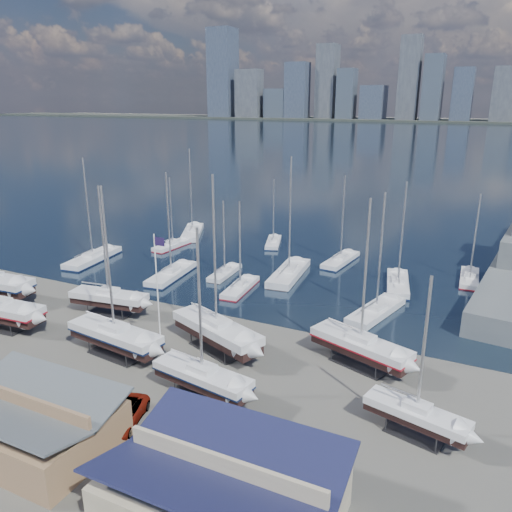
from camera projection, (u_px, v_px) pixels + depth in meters
The scene contains 29 objects.
ground at pixel (163, 350), 50.27m from camera, with size 1400.00×1400.00×0.00m, color #605E59.
water at pixel (452, 139), 316.85m from camera, with size 1400.00×600.00×0.40m, color #192C3B.
far_shore at pixel (475, 122), 540.02m from camera, with size 1400.00×80.00×2.20m, color #2D332D.
skyline at pixel (471, 84), 526.48m from camera, with size 639.14×43.80×107.69m.
shed_grey at pixel (29, 419), 35.86m from camera, with size 12.60×8.40×4.17m.
shed_blue at pixel (224, 487), 29.18m from camera, with size 13.65×9.45×4.71m.
sailboat_cradle_2 at pixel (109, 298), 58.06m from camera, with size 9.51×3.79×15.16m.
sailboat_cradle_3 at pixel (115, 335), 48.60m from camera, with size 10.71×4.13×16.80m.
sailboat_cradle_4 at pixel (217, 330), 49.57m from camera, with size 11.26×6.85×17.66m.
sailboat_cradle_5 at pixel (202, 377), 41.57m from camera, with size 9.40×3.90×14.83m.
sailboat_cradle_6 at pixel (360, 346), 46.64m from camera, with size 10.32×5.94×16.09m.
sailboat_cradle_7 at pixel (416, 414), 36.76m from camera, with size 7.96×3.92×12.77m.
sailboat_moored_0 at pixel (93, 259), 77.65m from camera, with size 4.41×11.49×16.75m.
sailboat_moored_1 at pixel (173, 246), 84.87m from camera, with size 3.12×8.57×12.53m.
sailboat_moored_2 at pixel (193, 234), 92.40m from camera, with size 7.53×11.21×16.56m.
sailboat_moored_3 at pixel (172, 275), 70.57m from camera, with size 3.98×10.63×15.53m.
sailboat_moored_4 at pixel (225, 273), 71.36m from camera, with size 2.55×7.63×11.35m.
sailboat_moored_5 at pixel (273, 243), 86.43m from camera, with size 4.66×8.27×11.92m.
sailboat_moored_6 at pixel (240, 288), 65.75m from camera, with size 3.04×8.52×12.49m.
sailboat_moored_7 at pixel (289, 275), 70.72m from camera, with size 4.46×12.01×17.73m.
sailboat_moored_8 at pixel (341, 261), 76.72m from camera, with size 3.72×9.69×14.12m.
sailboat_moored_9 at pixel (376, 312), 58.28m from camera, with size 5.20×10.42×15.15m.
sailboat_moored_10 at pixel (398, 285), 67.01m from camera, with size 4.69×10.30×14.87m.
sailboat_moored_11 at pixel (469, 279), 69.14m from camera, with size 2.73×8.61×12.73m.
car_a at pixel (41, 387), 42.46m from camera, with size 1.73×4.30×1.47m, color gray.
car_b at pixel (22, 373), 44.62m from camera, with size 1.45×4.16×1.37m, color gray.
car_c at pixel (124, 415), 38.58m from camera, with size 2.52×5.46×1.52m, color gray.
car_d at pixel (228, 455), 34.44m from camera, with size 1.79×4.39×1.28m, color gray.
flagpole at pixel (158, 291), 45.49m from camera, with size 1.12×0.12×12.78m.
Camera 1 is at (28.00, -46.60, 24.11)m, focal length 35.00 mm.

